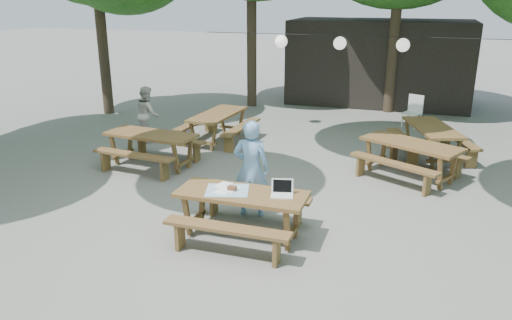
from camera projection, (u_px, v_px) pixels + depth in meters
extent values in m
plane|color=#60605C|center=(286.00, 221.00, 8.39)|extent=(80.00, 80.00, 0.00)
cube|color=black|center=(380.00, 62.00, 17.25)|extent=(6.00, 3.00, 2.80)
cube|color=brown|center=(242.00, 194.00, 7.63)|extent=(2.00, 0.80, 0.06)
cube|color=brown|center=(226.00, 228.00, 7.13)|extent=(1.90, 0.28, 0.05)
cube|color=brown|center=(255.00, 195.00, 8.30)|extent=(1.90, 0.28, 0.05)
cube|color=brown|center=(242.00, 216.00, 7.75)|extent=(1.70, 0.70, 0.69)
cube|color=brown|center=(151.00, 135.00, 10.85)|extent=(2.07, 0.99, 0.06)
cube|color=brown|center=(133.00, 155.00, 10.37)|extent=(1.92, 0.46, 0.05)
cube|color=brown|center=(168.00, 139.00, 11.50)|extent=(1.92, 0.46, 0.05)
cube|color=brown|center=(152.00, 151.00, 10.97)|extent=(1.76, 0.86, 0.69)
cube|color=brown|center=(411.00, 144.00, 10.18)|extent=(2.14, 1.64, 0.06)
cube|color=brown|center=(393.00, 164.00, 9.84)|extent=(1.81, 1.13, 0.05)
cube|color=brown|center=(426.00, 150.00, 10.70)|extent=(1.81, 1.13, 0.05)
cube|color=brown|center=(410.00, 161.00, 10.30)|extent=(1.83, 1.41, 0.69)
cube|color=brown|center=(218.00, 114.00, 12.69)|extent=(0.94, 2.05, 0.06)
cube|color=brown|center=(241.00, 127.00, 12.54)|extent=(0.41, 1.91, 0.05)
cube|color=brown|center=(196.00, 122.00, 13.01)|extent=(0.41, 1.91, 0.05)
cube|color=brown|center=(218.00, 129.00, 12.81)|extent=(0.82, 1.74, 0.69)
cube|color=brown|center=(432.00, 128.00, 11.42)|extent=(1.42, 2.15, 0.06)
cube|color=brown|center=(459.00, 139.00, 11.52)|extent=(0.89, 1.89, 0.05)
cube|color=brown|center=(403.00, 139.00, 11.50)|extent=(0.89, 1.89, 0.05)
cube|color=brown|center=(431.00, 143.00, 11.54)|extent=(1.22, 1.84, 0.69)
imported|color=#76A8D8|center=(251.00, 168.00, 8.39)|extent=(0.66, 0.48, 1.68)
imported|color=beige|center=(147.00, 114.00, 12.80)|extent=(0.86, 0.87, 1.41)
cube|color=white|center=(412.00, 113.00, 14.22)|extent=(0.57, 0.57, 0.04)
cube|color=white|center=(416.00, 103.00, 14.28)|extent=(0.42, 0.21, 0.48)
cube|color=white|center=(411.00, 120.00, 14.29)|extent=(0.55, 0.55, 0.38)
cube|color=white|center=(282.00, 196.00, 7.46)|extent=(0.37, 0.30, 0.02)
cube|color=white|center=(282.00, 186.00, 7.54)|extent=(0.33, 0.13, 0.23)
cube|color=black|center=(282.00, 186.00, 7.53)|extent=(0.28, 0.11, 0.19)
cube|color=#3887C0|center=(227.00, 190.00, 7.69)|extent=(0.78, 0.71, 0.01)
cube|color=white|center=(223.00, 191.00, 7.66)|extent=(0.24, 0.32, 0.00)
cube|color=white|center=(231.00, 189.00, 7.73)|extent=(0.27, 0.34, 0.00)
cube|color=white|center=(223.00, 185.00, 7.87)|extent=(0.26, 0.33, 0.00)
cube|color=brown|center=(232.00, 188.00, 7.67)|extent=(0.13, 0.10, 0.06)
cylinder|color=black|center=(367.00, 36.00, 12.82)|extent=(9.00, 0.02, 0.02)
sphere|color=white|center=(281.00, 41.00, 13.57)|extent=(0.34, 0.34, 0.34)
sphere|color=white|center=(340.00, 43.00, 13.09)|extent=(0.34, 0.34, 0.34)
sphere|color=white|center=(403.00, 45.00, 12.62)|extent=(0.34, 0.34, 0.34)
cylinder|color=#2D2319|center=(102.00, 42.00, 15.32)|extent=(0.32, 0.32, 4.47)
cylinder|color=#2D2319|center=(252.00, 31.00, 16.30)|extent=(0.32, 0.32, 4.98)
cylinder|color=#2D2319|center=(395.00, 26.00, 15.34)|extent=(0.32, 0.32, 5.39)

